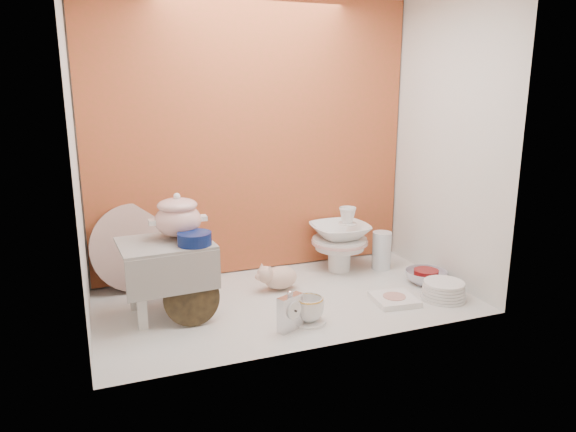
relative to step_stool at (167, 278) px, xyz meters
name	(u,v)px	position (x,y,z in m)	size (l,w,h in m)	color
ground	(286,300)	(0.56, -0.05, -0.17)	(1.80, 1.80, 0.00)	silver
niche_shell	(272,106)	(0.56, 0.13, 0.76)	(1.86, 1.03, 1.53)	#BB4B2E
step_stool	(167,278)	(0.00, 0.00, 0.00)	(0.40, 0.35, 0.34)	silver
soup_tureen	(178,215)	(0.07, 0.04, 0.28)	(0.25, 0.25, 0.21)	white
cobalt_bowl	(195,239)	(0.12, -0.09, 0.20)	(0.15, 0.15, 0.06)	#0B1A53
floral_platter	(135,247)	(-0.10, 0.37, 0.05)	(0.45, 0.13, 0.44)	silver
blue_white_vase	(163,268)	(0.02, 0.31, -0.06)	(0.22, 0.22, 0.23)	white
lacquer_tray	(192,298)	(0.08, -0.16, -0.05)	(0.25, 0.08, 0.24)	black
mantel_clock	(290,311)	(0.46, -0.36, -0.08)	(0.12, 0.04, 0.18)	silver
plush_pig	(280,277)	(0.58, 0.09, -0.11)	(0.22, 0.15, 0.13)	#D6AD97
teacup_saucer	(309,321)	(0.57, -0.32, -0.17)	(0.16, 0.16, 0.01)	white
gold_rim_teacup	(309,308)	(0.57, -0.32, -0.11)	(0.14, 0.14, 0.11)	white
lattice_dish	(394,299)	(1.05, -0.26, -0.16)	(0.20, 0.20, 0.03)	white
dinner_plate_stack	(444,290)	(1.29, -0.31, -0.13)	(0.22, 0.22, 0.09)	white
crystal_bowl	(426,277)	(1.34, -0.10, -0.14)	(0.22, 0.22, 0.07)	silver
clear_glass_vase	(382,250)	(1.24, 0.18, -0.06)	(0.11, 0.11, 0.22)	silver
porcelain_tower	(340,239)	(1.00, 0.25, 0.01)	(0.32, 0.32, 0.37)	white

